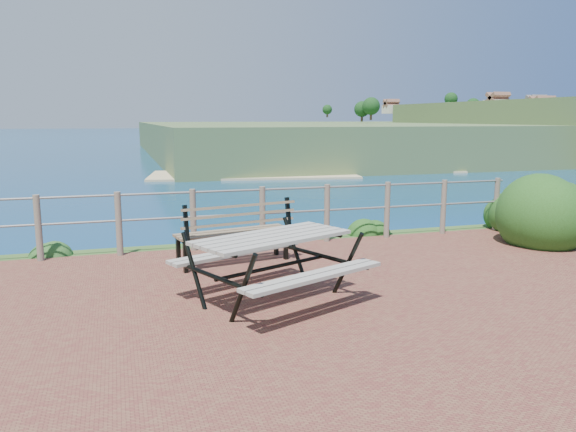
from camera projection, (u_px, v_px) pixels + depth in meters
name	position (u px, v px, depth m)	size (l,w,h in m)	color
ground	(337.00, 311.00, 6.29)	(10.00, 7.00, 0.12)	brown
ocean	(121.00, 124.00, 194.66)	(1200.00, 1200.00, 0.00)	#14577A
safety_railing	(262.00, 213.00, 9.35)	(9.40, 0.10, 1.00)	#6B5B4C
distant_bay	(530.00, 126.00, 247.26)	(290.00, 232.36, 24.00)	#456231
picnic_table	(272.00, 261.00, 6.53)	(2.00, 1.49, 0.78)	#9A958A
park_bench	(233.00, 222.00, 8.19)	(1.76, 0.76, 0.96)	brown
shrub_right_front	(560.00, 245.00, 9.54)	(1.44, 1.44, 2.04)	#214314
shrub_right_edge	(510.00, 227.00, 11.12)	(1.07, 1.07, 1.52)	#214314
shrub_lip_west	(53.00, 255.00, 8.90)	(0.67, 0.67, 0.37)	#1B4A1D
shrub_lip_east	(370.00, 232.00, 10.62)	(0.67, 0.67, 0.37)	#214314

